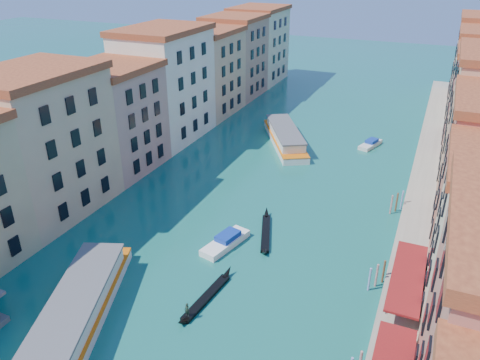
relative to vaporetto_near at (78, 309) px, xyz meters
The scene contains 9 objects.
left_bank_palazzos 46.67m from the vaporetto_near, 114.29° to the left, with size 12.80×128.40×21.00m.
quay 51.26m from the vaporetto_near, 55.40° to the left, with size 4.00×140.00×1.00m, color gray.
mooring_poles_right 26.88m from the vaporetto_near, 12.88° to the left, with size 1.44×54.24×3.20m.
vaporetto_near is the anchor object (origin of this frame).
vaporetto_far 53.85m from the vaporetto_near, 86.30° to the left, with size 14.43×20.35×3.09m.
gondola_fore 12.83m from the vaporetto_near, 37.97° to the left, with size 1.90×10.70×2.13m.
gondola_far 25.12m from the vaporetto_near, 63.09° to the left, with size 4.49×10.90×1.60m.
motorboat_mid 19.49m from the vaporetto_near, 66.58° to the left, with size 3.97×7.69×1.52m.
motorboat_far 61.76m from the vaporetto_near, 72.25° to the left, with size 3.72×6.46×1.28m.
Camera 1 is at (21.78, -3.65, 33.23)m, focal length 35.00 mm.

